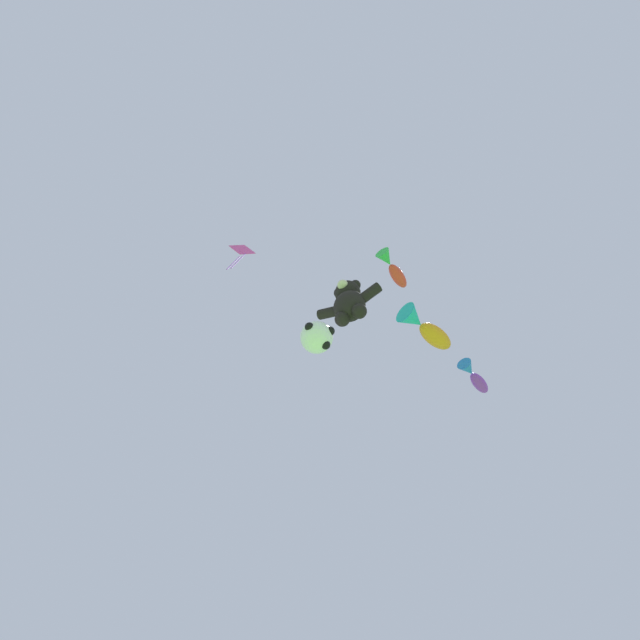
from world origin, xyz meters
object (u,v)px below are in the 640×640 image
fish_kite_crimson (392,267)px  fish_kite_tangerine (424,328)px  teddy_bear_kite (349,302)px  diamond_kite (241,252)px  fish_kite_violet (474,376)px  soccer_ball_kite (317,337)px

fish_kite_crimson → fish_kite_tangerine: bearing=87.9°
teddy_bear_kite → diamond_kite: (-3.42, -1.53, 4.68)m
fish_kite_violet → diamond_kite: size_ratio=0.56×
soccer_ball_kite → fish_kite_crimson: (2.26, 0.78, 3.64)m
soccer_ball_kite → diamond_kite: diamond_kite is taller
fish_kite_crimson → fish_kite_violet: bearing=79.5°
teddy_bear_kite → fish_kite_violet: bearing=67.3°
fish_kite_tangerine → diamond_kite: diamond_kite is taller
fish_kite_crimson → fish_kite_tangerine: 2.47m
fish_kite_violet → soccer_ball_kite: bearing=-119.3°
soccer_ball_kite → fish_kite_violet: (3.15, 5.62, 3.11)m
diamond_kite → fish_kite_tangerine: bearing=43.3°
teddy_bear_kite → fish_kite_crimson: 2.66m
fish_kite_tangerine → fish_kite_crimson: bearing=-92.1°
soccer_ball_kite → fish_kite_crimson: fish_kite_crimson is taller
fish_kite_crimson → soccer_ball_kite: bearing=-161.0°
fish_kite_crimson → fish_kite_violet: 4.96m
fish_kite_tangerine → teddy_bear_kite: bearing=-115.5°
teddy_bear_kite → fish_kite_violet: fish_kite_violet is taller
soccer_ball_kite → fish_kite_tangerine: bearing=54.1°
soccer_ball_kite → diamond_kite: bearing=-151.9°
soccer_ball_kite → diamond_kite: 6.76m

